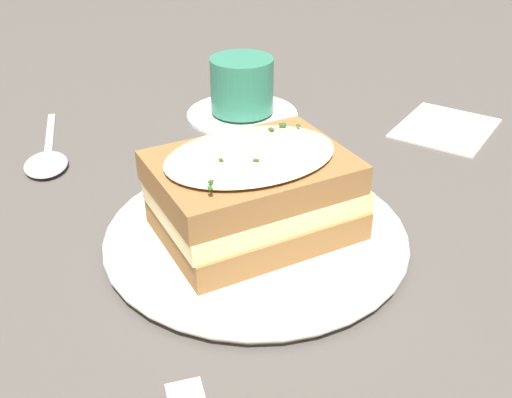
# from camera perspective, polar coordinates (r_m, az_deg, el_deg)

# --- Properties ---
(ground_plane) EXTENTS (2.40, 2.40, 0.00)m
(ground_plane) POSITION_cam_1_polar(r_m,az_deg,el_deg) (0.50, -2.44, -3.57)
(ground_plane) COLOR #514C47
(dinner_plate) EXTENTS (0.25, 0.25, 0.01)m
(dinner_plate) POSITION_cam_1_polar(r_m,az_deg,el_deg) (0.49, -0.00, -3.45)
(dinner_plate) COLOR silver
(dinner_plate) RESTS_ON ground_plane
(sandwich) EXTENTS (0.17, 0.15, 0.07)m
(sandwich) POSITION_cam_1_polar(r_m,az_deg,el_deg) (0.47, -0.20, 0.65)
(sandwich) COLOR olive
(sandwich) RESTS_ON dinner_plate
(teacup_with_saucer) EXTENTS (0.13, 0.14, 0.07)m
(teacup_with_saucer) POSITION_cam_1_polar(r_m,az_deg,el_deg) (0.72, -1.39, 10.25)
(teacup_with_saucer) COLOR white
(teacup_with_saucer) RESTS_ON ground_plane
(spoon) EXTENTS (0.10, 0.16, 0.01)m
(spoon) POSITION_cam_1_polar(r_m,az_deg,el_deg) (0.65, -19.33, 3.48)
(spoon) COLOR silver
(spoon) RESTS_ON ground_plane
(napkin) EXTENTS (0.14, 0.12, 0.00)m
(napkin) POSITION_cam_1_polar(r_m,az_deg,el_deg) (0.73, 17.91, 6.41)
(napkin) COLOR silver
(napkin) RESTS_ON ground_plane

